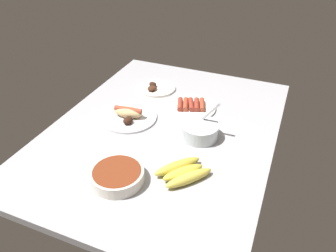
{
  "coord_description": "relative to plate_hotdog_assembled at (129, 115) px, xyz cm",
  "views": [
    {
      "loc": [
        -103.7,
        -44.92,
        78.32
      ],
      "look_at": [
        -1.76,
        -2.87,
        3.0
      ],
      "focal_mm": 35.13,
      "sensor_mm": 36.0,
      "label": 1
    }
  ],
  "objects": [
    {
      "name": "banana_bunch",
      "position": [
        -25.1,
        -34.47,
        0.1
      ],
      "size": [
        20.06,
        19.89,
        3.83
      ],
      "color": "#E5D14C",
      "rests_on": "ground_plane"
    },
    {
      "name": "plate_hotdog_assembled",
      "position": [
        0.0,
        0.0,
        0.0
      ],
      "size": [
        24.48,
        24.48,
        5.61
      ],
      "color": "white",
      "rests_on": "ground_plane"
    },
    {
      "name": "bowl_coleslaw",
      "position": [
        -0.93,
        -32.71,
        1.61
      ],
      "size": [
        15.03,
        15.03,
        15.65
      ],
      "color": "silver",
      "rests_on": "ground_plane"
    },
    {
      "name": "ground_plane",
      "position": [
        -1.07,
        -16.87,
        -3.21
      ],
      "size": [
        120.0,
        90.0,
        3.0
      ],
      "primitive_type": "cube",
      "color": "#B2B2B7"
    },
    {
      "name": "plate_grilled_meat",
      "position": [
        29.43,
        0.04,
        -0.9
      ],
      "size": [
        18.57,
        18.57,
        3.57
      ],
      "color": "white",
      "rests_on": "ground_plane"
    },
    {
      "name": "plate_sausages",
      "position": [
        18.5,
        -22.33,
        -0.66
      ],
      "size": [
        22.61,
        22.61,
        3.29
      ],
      "color": "white",
      "rests_on": "ground_plane"
    },
    {
      "name": "bowl_chili",
      "position": [
        -35.74,
        -14.86,
        0.76
      ],
      "size": [
        18.23,
        18.23,
        4.47
      ],
      "color": "white",
      "rests_on": "ground_plane"
    }
  ]
}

